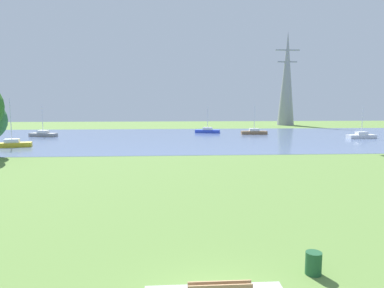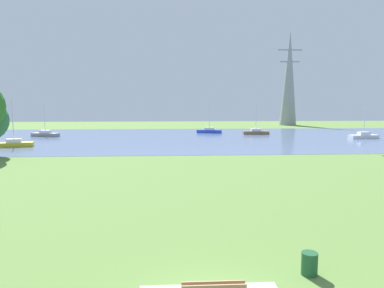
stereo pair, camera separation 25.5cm
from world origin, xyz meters
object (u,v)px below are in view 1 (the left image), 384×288
object	(u,v)px
sailboat_brown	(254,132)
electricity_pylon	(287,79)
sailboat_white	(361,136)
sailboat_gray	(43,134)
sailboat_blue	(207,131)
litter_bin	(313,263)
sailboat_yellow	(12,144)

from	to	relation	value
sailboat_brown	electricity_pylon	size ratio (longest dim) A/B	0.23
sailboat_white	electricity_pylon	bearing A→B (deg)	91.80
sailboat_white	electricity_pylon	world-z (taller)	electricity_pylon
sailboat_gray	sailboat_blue	distance (m)	30.17
litter_bin	electricity_pylon	distance (m)	85.19
sailboat_brown	electricity_pylon	distance (m)	32.73
sailboat_blue	sailboat_brown	bearing A→B (deg)	-22.92
sailboat_gray	sailboat_blue	world-z (taller)	sailboat_gray
sailboat_gray	electricity_pylon	world-z (taller)	electricity_pylon
litter_bin	sailboat_brown	bearing A→B (deg)	78.43
sailboat_brown	sailboat_yellow	size ratio (longest dim) A/B	0.87
sailboat_gray	sailboat_white	xyz separation A→B (m)	(54.13, -6.62, -0.00)
litter_bin	sailboat_gray	distance (m)	58.26
sailboat_yellow	sailboat_gray	xyz separation A→B (m)	(-1.04, 14.73, -0.01)
sailboat_blue	electricity_pylon	xyz separation A→B (m)	(23.39, 23.07, 11.77)
sailboat_brown	sailboat_gray	bearing A→B (deg)	-176.88
litter_bin	sailboat_blue	world-z (taller)	sailboat_blue
sailboat_gray	electricity_pylon	size ratio (longest dim) A/B	0.23
sailboat_gray	sailboat_white	world-z (taller)	sailboat_gray
litter_bin	sailboat_blue	distance (m)	57.28
sailboat_brown	sailboat_gray	xyz separation A→B (m)	(-38.07, -2.08, -0.00)
litter_bin	sailboat_blue	xyz separation A→B (m)	(2.54, 57.22, 0.04)
sailboat_yellow	electricity_pylon	size ratio (longest dim) A/B	0.27
sailboat_yellow	sailboat_white	xyz separation A→B (m)	(53.08, 8.12, -0.01)
sailboat_brown	sailboat_white	distance (m)	18.26
sailboat_yellow	sailboat_gray	size ratio (longest dim) A/B	1.17
litter_bin	electricity_pylon	xyz separation A→B (m)	(25.93, 80.29, 11.81)
sailboat_yellow	sailboat_gray	bearing A→B (deg)	94.05
sailboat_brown	sailboat_blue	distance (m)	9.16
litter_bin	sailboat_gray	world-z (taller)	sailboat_gray
sailboat_white	sailboat_blue	distance (m)	27.39
sailboat_white	sailboat_gray	bearing A→B (deg)	173.03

